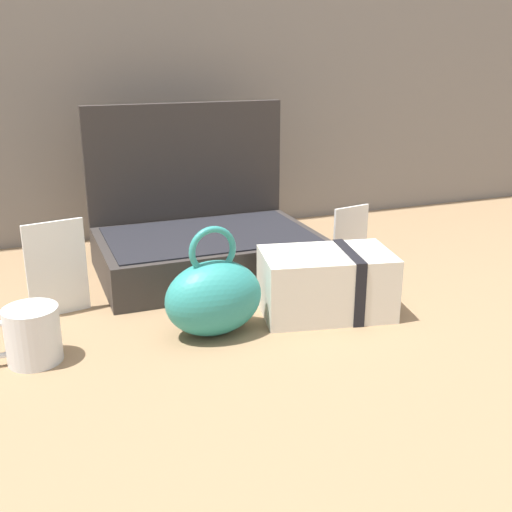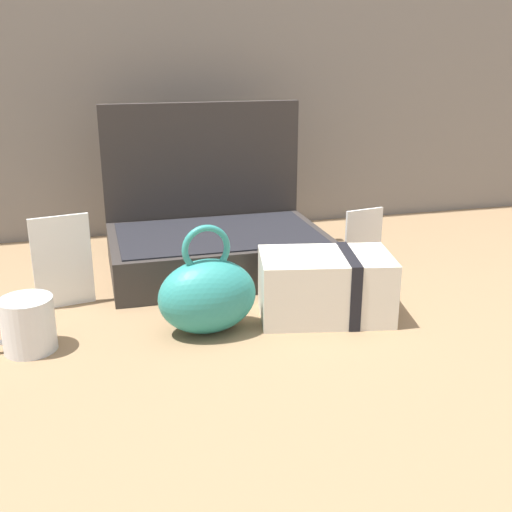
% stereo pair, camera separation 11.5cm
% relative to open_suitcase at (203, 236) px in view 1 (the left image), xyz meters
% --- Properties ---
extents(ground_plane, '(6.00, 6.00, 0.00)m').
position_rel_open_suitcase_xyz_m(ground_plane, '(0.06, -0.23, -0.08)').
color(ground_plane, '#8C6D4C').
extents(open_suitcase, '(0.47, 0.33, 0.36)m').
position_rel_open_suitcase_xyz_m(open_suitcase, '(0.00, 0.00, 0.00)').
color(open_suitcase, '#332D2B').
rests_on(open_suitcase, ground_plane).
extents(teal_pouch_handbag, '(0.18, 0.13, 0.20)m').
position_rel_open_suitcase_xyz_m(teal_pouch_handbag, '(-0.08, -0.33, -0.01)').
color(teal_pouch_handbag, teal).
rests_on(teal_pouch_handbag, ground_plane).
extents(cream_toiletry_bag, '(0.26, 0.19, 0.12)m').
position_rel_open_suitcase_xyz_m(cream_toiletry_bag, '(0.15, -0.32, -0.02)').
color(cream_toiletry_bag, silver).
rests_on(cream_toiletry_bag, ground_plane).
extents(coffee_mug, '(0.12, 0.09, 0.09)m').
position_rel_open_suitcase_xyz_m(coffee_mug, '(-0.38, -0.32, -0.03)').
color(coffee_mug, silver).
rests_on(coffee_mug, ground_plane).
extents(info_card_left, '(0.09, 0.02, 0.14)m').
position_rel_open_suitcase_xyz_m(info_card_left, '(0.32, -0.09, -0.01)').
color(info_card_left, white).
rests_on(info_card_left, ground_plane).
extents(poster_card_right, '(0.11, 0.03, 0.18)m').
position_rel_open_suitcase_xyz_m(poster_card_right, '(-0.32, -0.14, 0.01)').
color(poster_card_right, white).
rests_on(poster_card_right, ground_plane).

